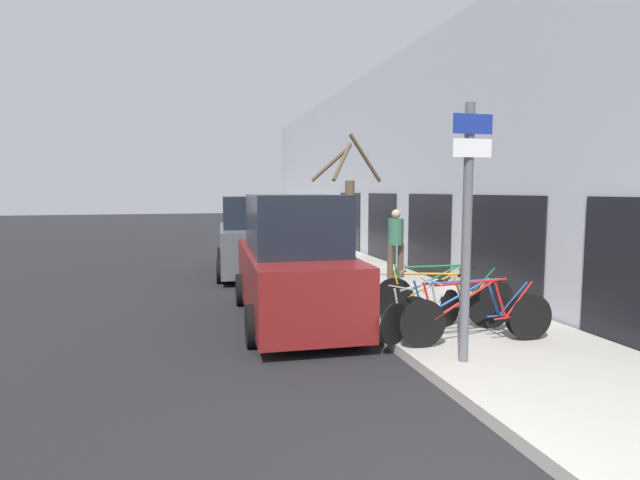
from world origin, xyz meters
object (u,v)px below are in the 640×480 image
Objects in this scene: signpost at (467,226)px; bicycle_4 at (444,294)px; bicycle_2 at (423,312)px; parked_car_0 at (294,265)px; pedestrian_near at (396,238)px; parked_car_1 at (251,239)px; bicycle_0 at (478,317)px; street_tree at (349,223)px; bicycle_3 at (439,302)px; bicycle_1 at (470,313)px.

bicycle_4 is (0.94, 2.25, -1.39)m from signpost.
parked_car_0 is (-1.67, 1.90, 0.53)m from bicycle_2.
bicycle_4 is 1.33× the size of pedestrian_near.
bicycle_2 is at bearing -72.55° from parked_car_1.
bicycle_0 is 1.32× the size of bicycle_2.
parked_car_1 is at bearing 113.84° from street_tree.
street_tree is at bearing 90.58° from signpost.
parked_car_0 is at bearing 12.96° from bicycle_2.
bicycle_0 is 3.41m from parked_car_0.
bicycle_2 is 0.53× the size of street_tree.
bicycle_3 is 2.67m from parked_car_0.
bicycle_0 is 0.70× the size of street_tree.
bicycle_4 is at bearing -3.42° from bicycle_1.
parked_car_1 is (-1.74, 8.56, -0.93)m from signpost.
bicycle_1 is 0.56× the size of parked_car_1.
parked_car_0 is at bearing 44.23° from bicycle_0.
bicycle_0 is at bearing -81.06° from street_tree.
bicycle_1 is 1.30× the size of bicycle_3.
bicycle_2 is at bearing -46.23° from parked_car_0.
parked_car_1 is at bearing 26.70° from bicycle_1.
bicycle_0 is 1.03× the size of bicycle_4.
bicycle_2 is at bearing 154.85° from bicycle_4.
bicycle_4 is at bearing -2.30° from bicycle_3.
bicycle_2 is 5.21m from pedestrian_near.
street_tree reaches higher than bicycle_1.
street_tree is at bearing -26.99° from bicycle_2.
parked_car_1 reaches higher than bicycle_3.
parked_car_0 is 4.48m from pedestrian_near.
bicycle_1 is 0.89m from bicycle_3.
bicycle_1 is 1.43m from bicycle_4.
bicycle_3 is 3.26m from street_tree.
bicycle_3 is at bearing -67.45° from parked_car_1.
bicycle_4 is at bearing 67.26° from signpost.
signpost reaches higher than bicycle_4.
parked_car_1 is 1.22× the size of street_tree.
bicycle_2 is 1.04× the size of pedestrian_near.
bicycle_3 is 0.53× the size of street_tree.
bicycle_2 is 0.99× the size of bicycle_3.
parked_car_1 is at bearing -14.72° from bicycle_2.
parked_car_0 is 1.35× the size of street_tree.
bicycle_1 is 8.07m from parked_car_1.
street_tree is (-0.63, 2.98, 1.16)m from bicycle_3.
parked_car_0 is at bearing 91.14° from bicycle_3.
signpost is 4.73m from street_tree.
pedestrian_near is (1.65, 4.90, 0.66)m from bicycle_2.
parked_car_1 is (-2.32, 6.81, 0.48)m from bicycle_3.
bicycle_4 is 0.55× the size of parked_car_1.
pedestrian_near is (1.11, 4.40, 0.64)m from bicycle_3.
parked_car_1 is (-0.11, 5.41, -0.03)m from parked_car_0.
parked_car_0 is 2.32m from street_tree.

